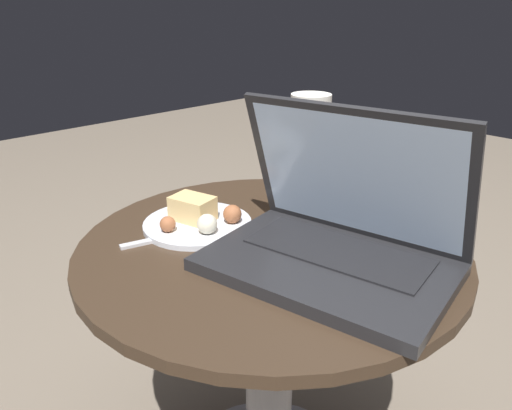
% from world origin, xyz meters
% --- Properties ---
extents(table, '(0.60, 0.60, 0.51)m').
position_xyz_m(table, '(0.00, 0.00, 0.35)').
color(table, '#9E9EA3').
rests_on(table, ground_plane).
extents(laptop, '(0.36, 0.28, 0.23)m').
position_xyz_m(laptop, '(0.11, 0.01, 0.56)').
color(laptop, '#232326').
rests_on(laptop, table).
extents(beer_glass, '(0.07, 0.07, 0.20)m').
position_xyz_m(beer_glass, '(-0.06, 0.16, 0.61)').
color(beer_glass, gold).
rests_on(beer_glass, table).
extents(snack_plate, '(0.18, 0.18, 0.05)m').
position_xyz_m(snack_plate, '(-0.12, -0.05, 0.52)').
color(snack_plate, silver).
rests_on(snack_plate, table).
extents(fork, '(0.07, 0.18, 0.00)m').
position_xyz_m(fork, '(-0.12, -0.08, 0.51)').
color(fork, silver).
rests_on(fork, table).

